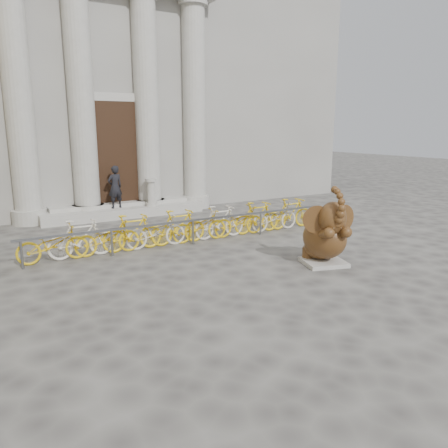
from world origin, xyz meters
TOP-DOWN VIEW (x-y plane):
  - ground at (0.00, 0.00)m, footprint 80.00×80.00m
  - classical_building at (0.00, 14.93)m, footprint 22.00×10.70m
  - entrance_steps at (0.00, 9.40)m, footprint 6.00×1.20m
  - elephant_statue at (2.38, 1.17)m, footprint 1.29×1.54m
  - bike_rack at (0.45, 4.72)m, footprint 9.31×0.53m
  - pedestrian at (-0.30, 9.34)m, footprint 0.64×0.50m
  - balustrade_post at (1.00, 9.10)m, footprint 0.42×0.42m

SIDE VIEW (x-z plane):
  - ground at x=0.00m, z-range 0.00..0.00m
  - entrance_steps at x=0.00m, z-range 0.00..0.36m
  - bike_rack at x=0.45m, z-range 0.00..1.00m
  - elephant_statue at x=2.38m, z-range -0.27..1.68m
  - balustrade_post at x=1.00m, z-range 0.32..1.35m
  - pedestrian at x=-0.30m, z-range 0.36..1.92m
  - classical_building at x=0.00m, z-range -0.02..11.98m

